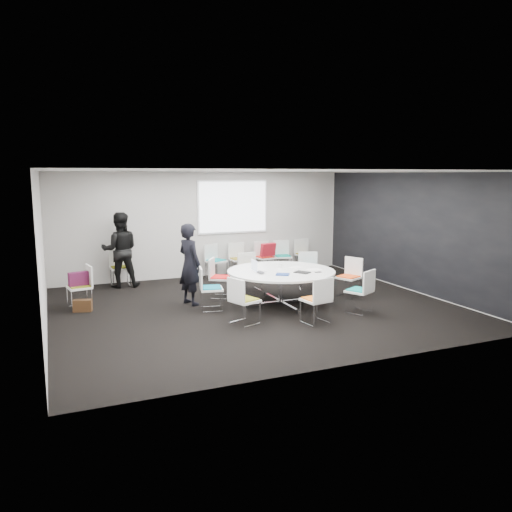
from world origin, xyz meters
name	(u,v)px	position (x,y,z in m)	size (l,w,h in m)	color
room_shell	(259,240)	(0.09, 0.00, 1.40)	(8.08, 7.08, 2.88)	black
conference_table	(281,279)	(0.60, -0.01, 0.55)	(2.27, 2.27, 0.73)	silver
projection_screen	(233,207)	(0.80, 3.46, 1.85)	(1.90, 0.03, 1.35)	white
chair_ring_a	(349,285)	(2.28, -0.02, 0.28)	(0.60, 0.60, 0.88)	silver
chair_ring_b	(309,278)	(1.81, 0.98, 0.28)	(0.59, 0.58, 0.88)	silver
chair_ring_c	(250,279)	(0.47, 1.43, 0.28)	(0.47, 0.46, 0.88)	silver
chair_ring_d	(220,285)	(-0.40, 1.03, 0.28)	(0.62, 0.63, 0.88)	silver
chair_ring_e	(211,297)	(-0.91, 0.12, 0.28)	(0.53, 0.54, 0.88)	silver
chair_ring_f	(244,309)	(-0.64, -1.04, 0.28)	(0.58, 0.59, 0.88)	silver
chair_ring_g	(316,309)	(0.60, -1.52, 0.28)	(0.53, 0.52, 0.88)	silver
chair_ring_h	(360,299)	(1.76, -1.22, 0.28)	(0.61, 0.61, 0.88)	silver
chair_back_a	(216,267)	(0.19, 3.16, 0.28)	(0.60, 0.60, 0.88)	silver
chair_back_b	(239,265)	(0.85, 3.17, 0.28)	(0.46, 0.45, 0.88)	silver
chair_back_c	(265,264)	(1.61, 3.16, 0.28)	(0.50, 0.49, 0.88)	silver
chair_back_d	(283,262)	(2.15, 3.13, 0.28)	(0.55, 0.54, 0.88)	silver
chair_back_e	(305,261)	(2.87, 3.17, 0.28)	(0.48, 0.47, 0.88)	silver
chair_spare_left	(81,295)	(-3.35, 1.29, 0.28)	(0.52, 0.53, 0.88)	silver
chair_person_back	(120,275)	(-2.30, 3.15, 0.28)	(0.47, 0.46, 0.88)	silver
person_main	(190,264)	(-1.18, 0.73, 0.86)	(0.63, 0.41, 1.72)	black
person_back	(120,250)	(-2.30, 2.98, 0.92)	(0.89, 0.69, 1.83)	black
laptop	(262,272)	(0.13, -0.10, 0.74)	(0.30, 0.19, 0.02)	#333338
laptop_lid	(254,265)	(0.03, 0.09, 0.86)	(0.30, 0.02, 0.22)	silver
notebook_black	(302,272)	(0.89, -0.41, 0.74)	(0.22, 0.30, 0.02)	black
tablet_folio	(283,274)	(0.42, -0.46, 0.74)	(0.26, 0.20, 0.03)	navy
papers_right	(295,267)	(1.04, 0.18, 0.73)	(0.30, 0.21, 0.00)	silver
papers_front	(314,269)	(1.29, -0.20, 0.73)	(0.30, 0.21, 0.00)	white
cup	(280,265)	(0.74, 0.30, 0.78)	(0.08, 0.08, 0.09)	white
phone	(318,272)	(1.22, -0.49, 0.73)	(0.14, 0.07, 0.01)	black
maroon_bag	(79,279)	(-3.36, 1.28, 0.62)	(0.40, 0.14, 0.28)	#55163A
brown_bag	(83,306)	(-3.33, 1.00, 0.12)	(0.36, 0.16, 0.24)	#3D2513
red_jacket	(268,250)	(1.61, 2.93, 0.70)	(0.44, 0.10, 0.35)	#AC1522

